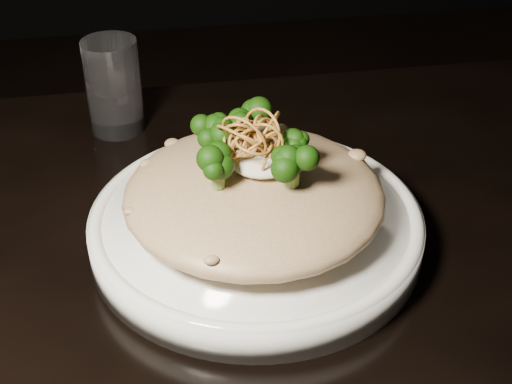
% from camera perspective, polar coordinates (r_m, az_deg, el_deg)
% --- Properties ---
extents(table, '(1.10, 0.80, 0.75)m').
position_cam_1_polar(table, '(0.67, -3.94, -13.19)').
color(table, black).
rests_on(table, ground).
extents(plate, '(0.30, 0.30, 0.03)m').
position_cam_1_polar(plate, '(0.65, -0.00, -2.84)').
color(plate, white).
rests_on(plate, table).
extents(risotto, '(0.23, 0.23, 0.05)m').
position_cam_1_polar(risotto, '(0.63, -0.14, -0.15)').
color(risotto, brown).
rests_on(risotto, plate).
extents(broccoli, '(0.13, 0.13, 0.05)m').
position_cam_1_polar(broccoli, '(0.60, -0.24, 3.86)').
color(broccoli, black).
rests_on(broccoli, risotto).
extents(cheese, '(0.06, 0.06, 0.02)m').
position_cam_1_polar(cheese, '(0.61, 0.49, 2.62)').
color(cheese, white).
rests_on(cheese, risotto).
extents(shallots, '(0.06, 0.06, 0.04)m').
position_cam_1_polar(shallots, '(0.59, -0.16, 4.70)').
color(shallots, brown).
rests_on(shallots, cheese).
extents(drinking_glass, '(0.08, 0.08, 0.11)m').
position_cam_1_polar(drinking_glass, '(0.83, -11.32, 8.29)').
color(drinking_glass, white).
rests_on(drinking_glass, table).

